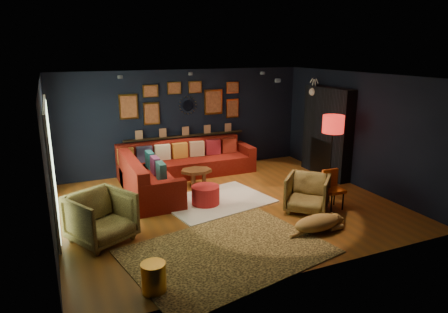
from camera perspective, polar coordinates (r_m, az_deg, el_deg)
name	(u,v)px	position (r m, az deg, el deg)	size (l,w,h in m)	color
floor	(228,205)	(8.24, 0.54, -6.96)	(6.50, 6.50, 0.00)	brown
room_walls	(228,129)	(7.78, 0.57, 3.97)	(6.50, 6.50, 6.50)	black
sectional	(173,170)	(9.54, -7.29, -1.90)	(3.41, 2.69, 0.86)	maroon
ledge	(186,136)	(10.37, -5.52, 2.96)	(3.20, 0.12, 0.04)	black
gallery_wall	(184,101)	(10.25, -5.78, 7.84)	(3.15, 0.04, 1.02)	gold
sunburst_mirror	(188,105)	(10.30, -5.17, 7.29)	(0.47, 0.16, 0.47)	silver
fireplace	(327,135)	(10.24, 14.45, 2.97)	(0.31, 1.60, 2.20)	black
deer_head	(318,91)	(10.50, 13.34, 9.03)	(0.50, 0.28, 0.45)	white
sliding_door	(51,164)	(7.82, -23.43, -0.96)	(0.06, 2.80, 2.20)	white
ceiling_spots	(212,76)	(8.38, -1.70, 11.45)	(3.30, 2.50, 0.06)	black
shag_rug	(216,201)	(8.41, -1.11, -6.37)	(2.14, 1.56, 0.03)	silver
leopard_rug	(228,252)	(6.47, 0.51, -13.43)	(3.05, 2.18, 0.02)	tan
coffee_table	(196,172)	(9.29, -3.97, -2.28)	(0.82, 0.68, 0.37)	brown
pouf	(206,195)	(8.19, -2.64, -5.50)	(0.57, 0.57, 0.37)	#A21B1C
armchair_left	(101,215)	(6.91, -17.16, -8.04)	(0.90, 0.84, 0.92)	tan
armchair_right	(308,192)	(7.98, 11.84, -4.94)	(0.78, 0.73, 0.81)	tan
gold_stool	(154,278)	(5.54, -10.01, -16.66)	(0.33, 0.33, 0.41)	gold
orange_chair	(332,186)	(8.27, 15.16, -4.07)	(0.37, 0.37, 0.78)	black
floor_lamp	(333,127)	(9.07, 15.31, 4.03)	(0.47, 0.47, 1.70)	black
dog	(318,220)	(7.23, 13.21, -8.84)	(1.24, 0.61, 0.39)	#C08946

